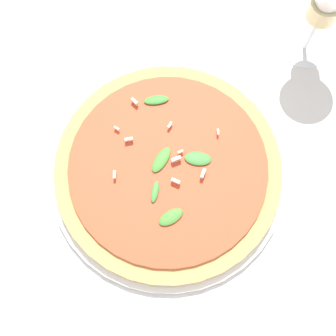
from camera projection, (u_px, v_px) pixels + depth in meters
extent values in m
plane|color=silver|center=(165.00, 164.00, 0.72)|extent=(6.00, 6.00, 0.00)
cylinder|color=white|center=(168.00, 173.00, 0.71)|extent=(0.36, 0.36, 0.01)
cylinder|color=tan|center=(168.00, 170.00, 0.70)|extent=(0.34, 0.34, 0.02)
cylinder|color=#C64728|center=(168.00, 167.00, 0.68)|extent=(0.29, 0.29, 0.01)
ellipsoid|color=#3B8632|center=(156.00, 100.00, 0.71)|extent=(0.04, 0.04, 0.01)
ellipsoid|color=#3D7D36|center=(198.00, 159.00, 0.68)|extent=(0.04, 0.04, 0.01)
ellipsoid|color=#41812E|center=(164.00, 162.00, 0.68)|extent=(0.03, 0.05, 0.01)
ellipsoid|color=#437E2F|center=(171.00, 217.00, 0.66)|extent=(0.03, 0.04, 0.01)
ellipsoid|color=#408236|center=(155.00, 192.00, 0.67)|extent=(0.03, 0.03, 0.01)
cube|color=beige|center=(180.00, 152.00, 0.68)|extent=(0.01, 0.01, 0.00)
cube|color=beige|center=(176.00, 181.00, 0.67)|extent=(0.01, 0.01, 0.01)
cube|color=beige|center=(203.00, 174.00, 0.67)|extent=(0.01, 0.01, 0.01)
cube|color=beige|center=(115.00, 175.00, 0.67)|extent=(0.01, 0.01, 0.01)
cube|color=beige|center=(129.00, 139.00, 0.69)|extent=(0.01, 0.01, 0.01)
cube|color=beige|center=(170.00, 125.00, 0.69)|extent=(0.00, 0.01, 0.01)
cube|color=beige|center=(218.00, 132.00, 0.69)|extent=(0.01, 0.01, 0.00)
cube|color=beige|center=(135.00, 102.00, 0.70)|extent=(0.01, 0.00, 0.01)
cube|color=beige|center=(176.00, 159.00, 0.68)|extent=(0.01, 0.01, 0.01)
cube|color=beige|center=(117.00, 128.00, 0.69)|extent=(0.01, 0.00, 0.00)
cylinder|color=white|center=(304.00, 48.00, 0.78)|extent=(0.08, 0.08, 0.00)
cylinder|color=white|center=(312.00, 33.00, 0.74)|extent=(0.01, 0.01, 0.08)
cylinder|color=beige|center=(324.00, 9.00, 0.68)|extent=(0.05, 0.05, 0.03)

